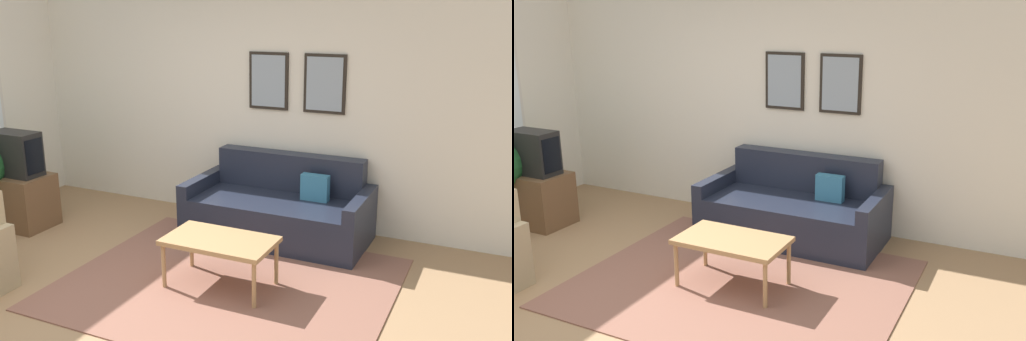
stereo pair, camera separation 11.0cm
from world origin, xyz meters
TOP-DOWN VIEW (x-y plane):
  - ground_plane at (0.00, 0.00)m, footprint 16.00×16.00m
  - area_rug at (0.81, 0.89)m, footprint 2.74×2.27m
  - wall_back at (0.01, 2.54)m, footprint 8.00×0.09m
  - couch at (0.80, 2.07)m, footprint 1.84×0.90m
  - coffee_table at (0.78, 0.82)m, footprint 0.92×0.53m
  - tv_stand at (-1.86, 1.18)m, footprint 0.67×0.48m
  - tv at (-1.86, 1.18)m, footprint 0.55×0.28m
  - potted_plant_by_window at (-2.04, 1.29)m, footprint 0.57×0.57m
  - potted_plant_small at (-2.01, 1.27)m, footprint 0.43×0.43m

SIDE VIEW (x-z plane):
  - ground_plane at x=0.00m, z-range 0.00..0.00m
  - area_rug at x=0.81m, z-range 0.00..0.01m
  - couch at x=0.80m, z-range -0.13..0.70m
  - tv_stand at x=-1.86m, z-range 0.00..0.57m
  - coffee_table at x=0.78m, z-range 0.18..0.62m
  - potted_plant_small at x=-2.01m, z-range 0.07..0.78m
  - potted_plant_by_window at x=-2.04m, z-range 0.12..1.04m
  - tv at x=-1.86m, z-range 0.57..1.04m
  - wall_back at x=0.01m, z-range 0.00..2.70m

